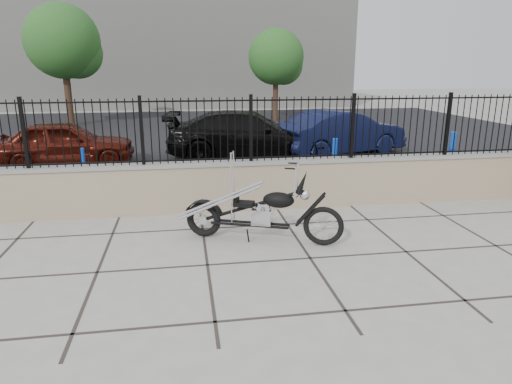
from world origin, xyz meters
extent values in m
plane|color=#99968E|center=(0.00, 0.00, 0.00)|extent=(90.00, 90.00, 0.00)
plane|color=black|center=(0.00, 12.50, 0.00)|extent=(30.00, 30.00, 0.00)
cube|color=gray|center=(0.00, 2.50, 0.48)|extent=(14.00, 0.36, 0.96)
cube|color=black|center=(0.00, 2.50, 1.56)|extent=(14.00, 0.08, 1.20)
cube|color=beige|center=(0.00, 26.50, 4.00)|extent=(22.00, 6.00, 8.00)
imported|color=#431109|center=(-3.52, 7.27, 0.63)|extent=(3.82, 1.78, 1.26)
imported|color=black|center=(1.66, 7.54, 0.71)|extent=(5.08, 2.57, 1.41)
imported|color=#0E1334|center=(4.58, 7.58, 0.70)|extent=(4.48, 2.84, 1.40)
cylinder|color=#0D36D0|center=(-2.61, 5.04, 0.43)|extent=(0.13, 0.13, 0.86)
cylinder|color=#0D25CB|center=(3.34, 4.48, 0.51)|extent=(0.14, 0.14, 1.03)
cylinder|color=#0B3EA7|center=(6.28, 4.25, 0.57)|extent=(0.16, 0.16, 1.15)
cylinder|color=#382619|center=(-5.42, 16.58, 1.55)|extent=(0.31, 0.31, 3.09)
sphere|color=#386726|center=(-5.42, 16.58, 3.92)|extent=(3.30, 3.30, 3.30)
cylinder|color=#382619|center=(4.41, 17.03, 1.28)|extent=(0.26, 0.26, 2.57)
sphere|color=#3E6827|center=(4.41, 17.03, 3.26)|extent=(2.74, 2.74, 2.74)
camera|label=1|loc=(-0.26, -5.96, 2.73)|focal=32.00mm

